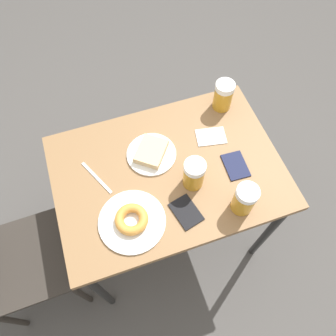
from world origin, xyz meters
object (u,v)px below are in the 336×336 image
plate_with_cake (151,153)px  passport_far_edge (186,212)px  fork (97,178)px  beer_mug_left (245,199)px  passport_near_edge (236,166)px  beer_mug_center (194,174)px  beer_mug_right (223,96)px  napkin_folded (211,137)px  plate_with_donut (132,220)px

plate_with_cake → passport_far_edge: plate_with_cake is taller
fork → passport_far_edge: bearing=-131.4°
beer_mug_left → plate_with_cake: bearing=37.6°
beer_mug_left → passport_near_edge: beer_mug_left is taller
beer_mug_left → beer_mug_center: size_ratio=1.00×
beer_mug_right → passport_near_edge: bearing=167.4°
beer_mug_center → fork: beer_mug_center is taller
beer_mug_left → fork: 0.59m
plate_with_cake → beer_mug_center: size_ratio=1.48×
beer_mug_left → napkin_folded: beer_mug_left is taller
plate_with_donut → passport_near_edge: plate_with_donut is taller
plate_with_donut → passport_near_edge: (0.10, -0.47, -0.01)m
plate_with_cake → beer_mug_left: 0.43m
beer_mug_left → napkin_folded: (0.34, -0.01, -0.07)m
beer_mug_left → passport_near_edge: size_ratio=1.08×
plate_with_donut → napkin_folded: (0.26, -0.43, -0.01)m
plate_with_donut → beer_mug_right: beer_mug_right is taller
beer_mug_left → beer_mug_right: same height
passport_near_edge → passport_far_edge: same height
napkin_folded → fork: (-0.03, 0.52, -0.00)m
napkin_folded → plate_with_cake: bearing=90.6°
napkin_folded → fork: same height
beer_mug_center → beer_mug_right: bearing=-39.2°
fork → passport_near_edge: passport_near_edge is taller
beer_mug_center → beer_mug_right: (0.32, -0.26, 0.00)m
plate_with_cake → fork: bearing=97.4°
beer_mug_right → passport_near_edge: beer_mug_right is taller
plate_with_donut → beer_mug_center: bearing=-73.4°
beer_mug_right → napkin_folded: beer_mug_right is taller
passport_near_edge → passport_far_edge: (-0.12, 0.26, 0.00)m
beer_mug_left → beer_mug_center: (0.16, 0.14, 0.00)m
beer_mug_left → passport_near_edge: (0.17, -0.05, -0.07)m
napkin_folded → fork: size_ratio=0.79×
plate_with_cake → passport_near_edge: size_ratio=1.60×
plate_with_donut → plate_with_cake: bearing=-31.4°
beer_mug_center → passport_far_edge: (-0.11, 0.07, -0.07)m
passport_near_edge → napkin_folded: bearing=13.7°
beer_mug_center → beer_mug_right: 0.42m
plate_with_cake → beer_mug_right: 0.41m
plate_with_cake → fork: size_ratio=1.18×
plate_with_cake → fork: (-0.03, 0.24, -0.01)m
napkin_folded → beer_mug_center: bearing=139.5°
beer_mug_center → fork: (0.14, 0.36, -0.07)m
napkin_folded → beer_mug_left: bearing=177.6°
plate_with_donut → beer_mug_left: (-0.08, -0.42, 0.06)m
plate_with_cake → fork: 0.25m
plate_with_donut → beer_mug_center: (0.08, -0.28, 0.06)m
fork → passport_far_edge: passport_far_edge is taller
passport_far_edge → plate_with_donut: bearing=81.9°
fork → beer_mug_right: bearing=-74.1°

